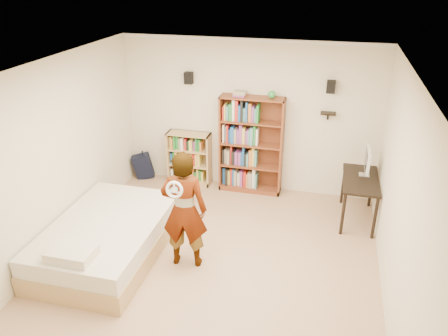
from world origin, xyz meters
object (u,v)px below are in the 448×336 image
at_px(low_bookshelf, 189,158).
at_px(person, 184,210).
at_px(daybed, 107,234).
at_px(computer_desk, 358,199).
at_px(tall_bookshelf, 251,146).

xyz_separation_m(low_bookshelf, person, (0.71, -2.35, 0.34)).
bearing_deg(daybed, computer_desk, 27.83).
bearing_deg(tall_bookshelf, person, -100.88).
relative_size(tall_bookshelf, daybed, 0.79).
relative_size(low_bookshelf, daybed, 0.45).
height_order(low_bookshelf, daybed, low_bookshelf).
bearing_deg(person, computer_desk, -150.55).
height_order(low_bookshelf, person, person).
height_order(tall_bookshelf, daybed, tall_bookshelf).
bearing_deg(low_bookshelf, person, -73.15).
bearing_deg(computer_desk, daybed, -152.17).
bearing_deg(person, daybed, -3.81).
xyz_separation_m(daybed, person, (1.14, 0.08, 0.51)).
xyz_separation_m(low_bookshelf, computer_desk, (3.03, -0.60, -0.13)).
relative_size(low_bookshelf, computer_desk, 0.92).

